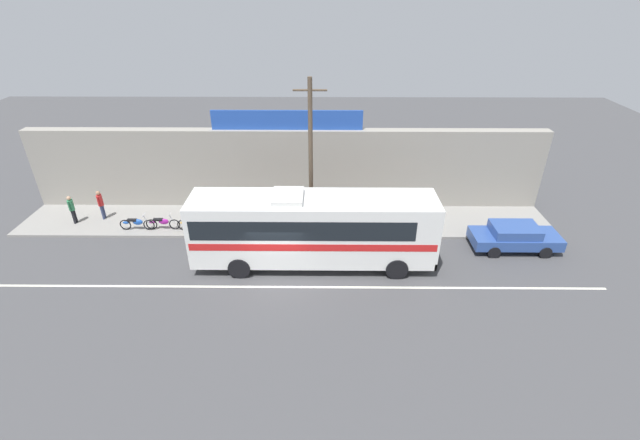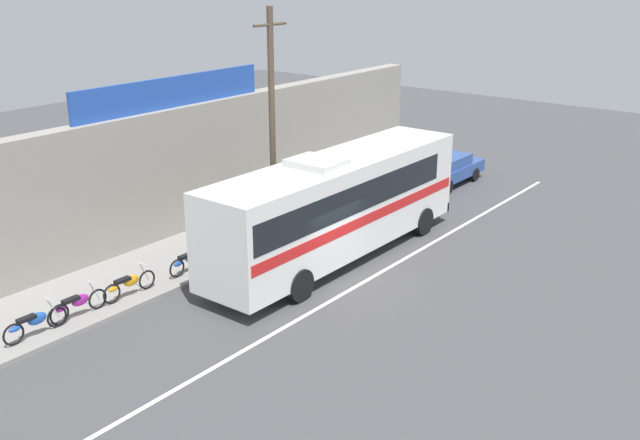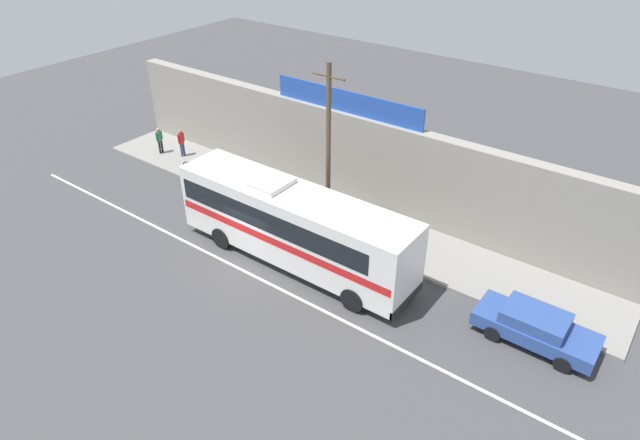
% 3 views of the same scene
% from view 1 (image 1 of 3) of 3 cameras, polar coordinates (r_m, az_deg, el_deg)
% --- Properties ---
extents(ground_plane, '(70.00, 70.00, 0.00)m').
position_cam_1_polar(ground_plane, '(20.73, -5.61, -7.39)').
color(ground_plane, '#444447').
extents(sidewalk_slab, '(30.00, 3.60, 0.14)m').
position_cam_1_polar(sidewalk_slab, '(25.04, -4.51, -0.13)').
color(sidewalk_slab, gray).
rests_on(sidewalk_slab, ground_plane).
extents(storefront_facade, '(30.00, 0.70, 4.80)m').
position_cam_1_polar(storefront_facade, '(25.95, -4.34, 6.70)').
color(storefront_facade, gray).
rests_on(storefront_facade, ground_plane).
extents(storefront_billboard, '(8.50, 0.12, 1.10)m').
position_cam_1_polar(storefront_billboard, '(24.96, -4.37, 12.96)').
color(storefront_billboard, '#234CAD').
rests_on(storefront_billboard, storefront_facade).
extents(road_center_stripe, '(30.00, 0.14, 0.01)m').
position_cam_1_polar(road_center_stripe, '(20.10, -5.83, -8.74)').
color(road_center_stripe, silver).
rests_on(road_center_stripe, ground_plane).
extents(intercity_bus, '(11.47, 2.59, 3.78)m').
position_cam_1_polar(intercity_bus, '(20.41, -1.12, -0.92)').
color(intercity_bus, white).
rests_on(intercity_bus, ground_plane).
extents(parked_car, '(4.42, 1.83, 1.37)m').
position_cam_1_polar(parked_car, '(24.36, 24.21, -1.98)').
color(parked_car, '#2D4C93').
rests_on(parked_car, ground_plane).
extents(utility_pole, '(1.60, 0.22, 8.24)m').
position_cam_1_polar(utility_pole, '(21.88, -1.23, 8.01)').
color(utility_pole, brown).
rests_on(utility_pole, sidewalk_slab).
extents(motorcycle_blue, '(1.94, 0.56, 0.94)m').
position_cam_1_polar(motorcycle_blue, '(24.74, -16.24, -0.39)').
color(motorcycle_blue, black).
rests_on(motorcycle_blue, sidewalk_slab).
extents(motorcycle_green, '(1.89, 0.56, 0.94)m').
position_cam_1_polar(motorcycle_green, '(25.34, -20.02, -0.31)').
color(motorcycle_green, black).
rests_on(motorcycle_green, sidewalk_slab).
extents(motorcycle_orange, '(1.84, 0.56, 0.94)m').
position_cam_1_polar(motorcycle_orange, '(24.10, -10.71, -0.50)').
color(motorcycle_orange, black).
rests_on(motorcycle_orange, sidewalk_slab).
extents(motorcycle_red, '(1.92, 0.56, 0.94)m').
position_cam_1_polar(motorcycle_red, '(25.81, -23.00, -0.37)').
color(motorcycle_red, black).
rests_on(motorcycle_red, sidewalk_slab).
extents(pedestrian_by_curb, '(0.30, 0.48, 1.67)m').
position_cam_1_polar(pedestrian_by_curb, '(27.88, -29.84, 1.42)').
color(pedestrian_by_curb, black).
rests_on(pedestrian_by_curb, sidewalk_slab).
extents(pedestrian_near_shop, '(0.30, 0.48, 1.60)m').
position_cam_1_polar(pedestrian_near_shop, '(24.42, -6.41, 1.62)').
color(pedestrian_near_shop, navy).
rests_on(pedestrian_near_shop, sidewalk_slab).
extents(pedestrian_far_left, '(0.30, 0.48, 1.73)m').
position_cam_1_polar(pedestrian_far_left, '(27.60, -26.87, 2.04)').
color(pedestrian_far_left, navy).
rests_on(pedestrian_far_left, sidewalk_slab).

